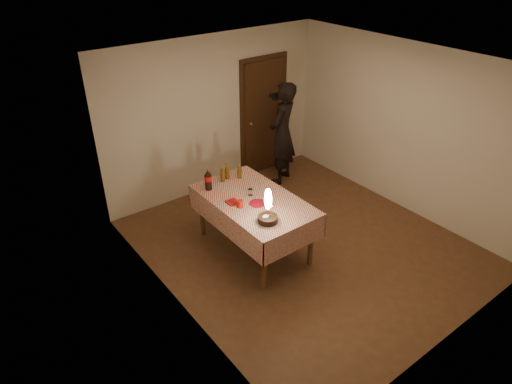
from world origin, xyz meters
The scene contains 13 objects.
ground centered at (0.00, 0.00, 0.00)m, with size 4.00×4.50×0.01m, color brown.
room_shell centered at (0.03, 0.08, 1.65)m, with size 4.04×4.54×2.62m.
dining_table centered at (-0.62, 0.37, 0.71)m, with size 1.02×1.72×0.82m.
birthday_cake centered at (-0.81, -0.18, 0.95)m, with size 0.31×0.31×0.48m.
red_plate centered at (-0.65, 0.24, 0.82)m, with size 0.22×0.22×0.01m, color #A90B1C.
red_cup centered at (-0.89, 0.31, 0.87)m, with size 0.08×0.08×0.10m, color red.
clear_cup centered at (-0.59, 0.48, 0.86)m, with size 0.07×0.07×0.09m, color white.
napkin_stack centered at (-0.90, 0.46, 0.83)m, with size 0.15×0.15×0.02m, color red.
cola_bottle centered at (-0.96, 0.96, 0.97)m, with size 0.10×0.10×0.32m.
amber_bottle_left centered at (-0.67, 1.03, 0.94)m, with size 0.06×0.06×0.25m.
amber_bottle_right centered at (-0.42, 0.97, 0.94)m, with size 0.06×0.06×0.25m.
amber_bottle_mid centered at (-0.58, 1.06, 0.94)m, with size 0.06×0.06×0.25m.
photographer centered at (1.00, 1.70, 0.90)m, with size 0.78×0.69×1.80m.
Camera 1 is at (-3.77, -3.82, 3.98)m, focal length 32.00 mm.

